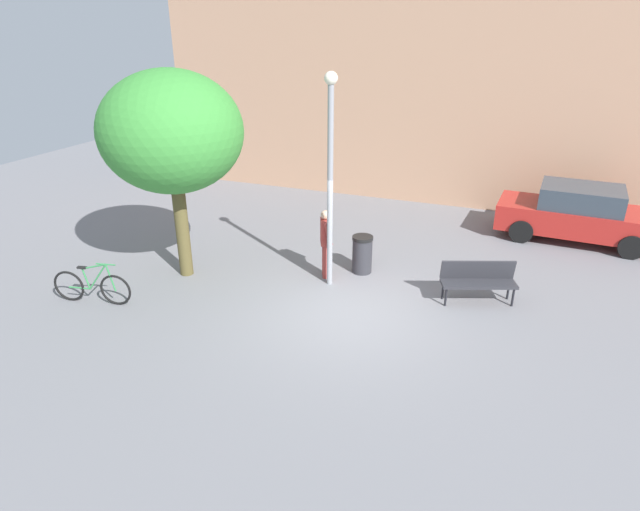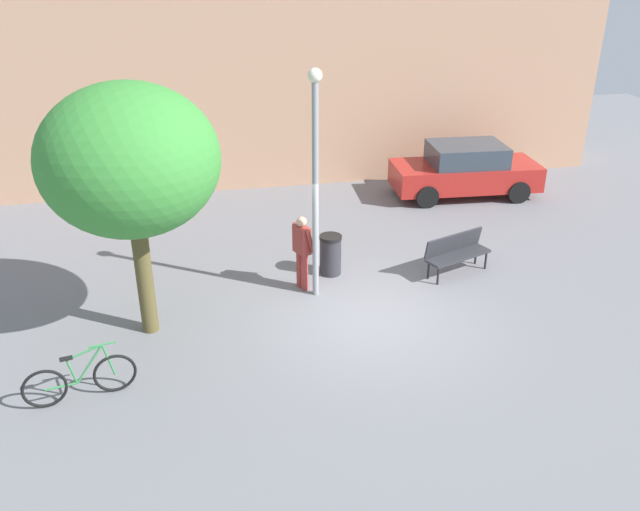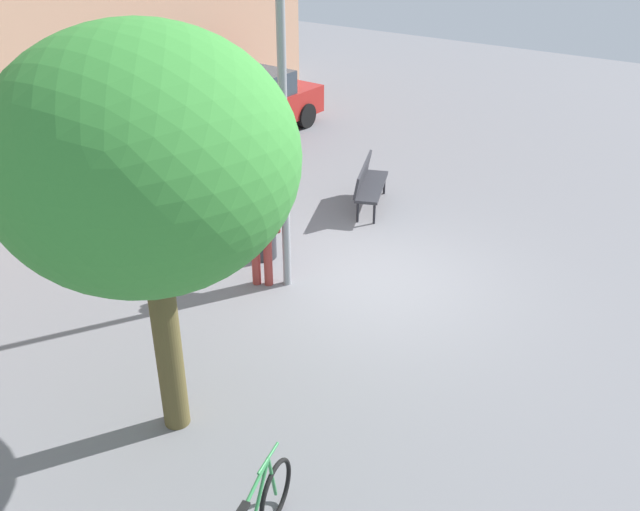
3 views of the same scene
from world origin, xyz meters
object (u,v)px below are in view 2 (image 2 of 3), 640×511
(lamppost, at_px, (315,170))
(plaza_tree, at_px, (130,161))
(bicycle_green, at_px, (81,379))
(person_by_lamppost, at_px, (302,248))
(parked_car_red, at_px, (465,170))
(park_bench, at_px, (456,251))
(trash_bin, at_px, (331,255))

(lamppost, height_order, plaza_tree, plaza_tree)
(plaza_tree, bearing_deg, bicycle_green, -117.61)
(person_by_lamppost, xyz_separation_m, parked_car_red, (5.68, 4.74, -0.19))
(person_by_lamppost, height_order, park_bench, person_by_lamppost)
(plaza_tree, distance_m, parked_car_red, 10.95)
(plaza_tree, bearing_deg, parked_car_red, 33.35)
(person_by_lamppost, relative_size, trash_bin, 1.79)
(person_by_lamppost, relative_size, parked_car_red, 0.39)
(bicycle_green, distance_m, trash_bin, 6.16)
(person_by_lamppost, height_order, plaza_tree, plaza_tree)
(person_by_lamppost, distance_m, park_bench, 3.55)
(lamppost, height_order, parked_car_red, lamppost)
(trash_bin, bearing_deg, person_by_lamppost, -143.09)
(park_bench, height_order, plaza_tree, plaza_tree)
(plaza_tree, height_order, trash_bin, plaza_tree)
(bicycle_green, relative_size, parked_car_red, 0.42)
(park_bench, bearing_deg, plaza_tree, -170.36)
(park_bench, distance_m, plaza_tree, 7.40)
(person_by_lamppost, bearing_deg, parked_car_red, 39.87)
(trash_bin, bearing_deg, plaza_tree, -157.19)
(plaza_tree, xyz_separation_m, parked_car_red, (8.87, 5.84, -2.64))
(park_bench, bearing_deg, person_by_lamppost, -179.31)
(plaza_tree, bearing_deg, lamppost, 12.68)
(park_bench, distance_m, parked_car_red, 5.17)
(person_by_lamppost, distance_m, bicycle_green, 5.26)
(bicycle_green, bearing_deg, plaza_tree, 62.39)
(bicycle_green, height_order, parked_car_red, parked_car_red)
(bicycle_green, bearing_deg, parked_car_red, 38.27)
(person_by_lamppost, height_order, trash_bin, person_by_lamppost)
(person_by_lamppost, distance_m, plaza_tree, 4.17)
(lamppost, xyz_separation_m, plaza_tree, (-3.42, -0.77, 0.64))
(lamppost, bearing_deg, park_bench, 6.42)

